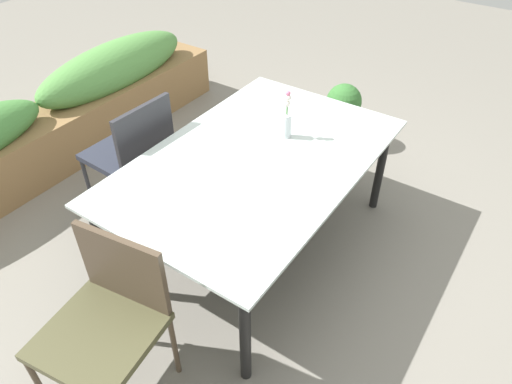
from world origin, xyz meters
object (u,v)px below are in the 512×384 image
object	(u,v)px
chair_end_left	(108,316)
planter_box	(46,125)
chair_far_side	(134,150)
flower_vase	(287,119)
dining_table	(256,166)
potted_plant	(342,113)

from	to	relation	value
chair_end_left	planter_box	size ratio (longest dim) A/B	0.25
chair_end_left	chair_far_side	size ratio (longest dim) A/B	0.96
chair_end_left	planter_box	xyz separation A→B (m)	(1.03, 1.90, -0.16)
flower_vase	planter_box	world-z (taller)	flower_vase
dining_table	chair_far_side	world-z (taller)	chair_far_side
dining_table	potted_plant	world-z (taller)	dining_table
dining_table	potted_plant	xyz separation A→B (m)	(1.45, 0.11, -0.37)
chair_end_left	flower_vase	size ratio (longest dim) A/B	2.86
planter_box	potted_plant	distance (m)	2.41
dining_table	chair_end_left	distance (m)	1.18
dining_table	planter_box	world-z (taller)	planter_box
planter_box	potted_plant	size ratio (longest dim) A/B	6.37
chair_far_side	potted_plant	bearing A→B (deg)	-22.36
chair_far_side	planter_box	xyz separation A→B (m)	(0.04, 1.06, -0.19)
chair_end_left	chair_far_side	xyz separation A→B (m)	(0.99, 0.84, 0.02)
chair_end_left	dining_table	bearing A→B (deg)	-98.78
chair_end_left	potted_plant	bearing A→B (deg)	-96.18
potted_plant	chair_far_side	bearing A→B (deg)	155.53
chair_far_side	flower_vase	size ratio (longest dim) A/B	2.96
chair_end_left	flower_vase	world-z (taller)	flower_vase
chair_far_side	potted_plant	distance (m)	1.82
flower_vase	dining_table	bearing A→B (deg)	175.75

